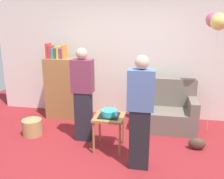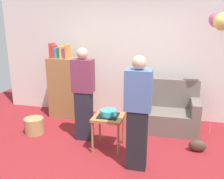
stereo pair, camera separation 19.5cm
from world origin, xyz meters
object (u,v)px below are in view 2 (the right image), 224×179
at_px(wicker_basket, 34,126).
at_px(handbag, 197,146).
at_px(bookshelf, 68,87).
at_px(side_table, 108,121).
at_px(balloon_bunch, 220,21).
at_px(person_blowing_candles, 83,94).
at_px(birthday_cake, 108,113).
at_px(couch, 169,112).
at_px(person_holding_cake, 138,113).

distance_m(wicker_basket, handbag, 2.93).
distance_m(bookshelf, side_table, 1.70).
bearing_deg(balloon_bunch, person_blowing_candles, -161.64).
relative_size(person_blowing_candles, wicker_basket, 4.53).
bearing_deg(bookshelf, side_table, -44.27).
xyz_separation_m(birthday_cake, wicker_basket, (-1.50, 0.22, -0.47)).
bearing_deg(bookshelf, couch, -4.10).
bearing_deg(bookshelf, person_blowing_candles, -52.95).
height_order(handbag, balloon_bunch, balloon_bunch).
distance_m(bookshelf, handbag, 2.86).
bearing_deg(side_table, wicker_basket, 171.53).
xyz_separation_m(birthday_cake, person_blowing_candles, (-0.51, 0.25, 0.21)).
xyz_separation_m(couch, wicker_basket, (-2.45, -0.80, -0.19)).
distance_m(bookshelf, balloon_bunch, 3.20).
relative_size(person_blowing_candles, balloon_bunch, 0.74).
bearing_deg(wicker_basket, handbag, 0.25).
xyz_separation_m(couch, birthday_cake, (-0.95, -1.03, 0.28)).
height_order(bookshelf, balloon_bunch, balloon_bunch).
bearing_deg(person_holding_cake, wicker_basket, -31.12).
distance_m(side_table, wicker_basket, 1.55).
xyz_separation_m(side_table, wicker_basket, (-1.50, 0.22, -0.34)).
xyz_separation_m(bookshelf, side_table, (1.21, -1.18, -0.20)).
bearing_deg(side_table, couch, 47.23).
distance_m(couch, birthday_cake, 1.43).
xyz_separation_m(person_blowing_candles, person_holding_cake, (1.04, -0.69, 0.00)).
distance_m(side_table, birthday_cake, 0.14).
xyz_separation_m(couch, bookshelf, (-2.16, 0.15, 0.34)).
bearing_deg(handbag, bookshelf, 160.33).
height_order(birthday_cake, person_holding_cake, person_holding_cake).
height_order(wicker_basket, handbag, wicker_basket).
relative_size(couch, person_blowing_candles, 0.67).
xyz_separation_m(bookshelf, handbag, (2.64, -0.94, -0.58)).
distance_m(side_table, person_blowing_candles, 0.66).
xyz_separation_m(birthday_cake, balloon_bunch, (1.68, 0.97, 1.43)).
relative_size(person_holding_cake, wicker_basket, 4.53).
bearing_deg(balloon_bunch, handbag, -108.44).
bearing_deg(side_table, person_blowing_candles, 154.01).
height_order(birthday_cake, balloon_bunch, balloon_bunch).
xyz_separation_m(wicker_basket, balloon_bunch, (3.18, 0.75, 1.90)).
bearing_deg(person_blowing_candles, person_holding_cake, -40.57).
bearing_deg(bookshelf, handbag, -19.67).
relative_size(side_table, wicker_basket, 1.59).
bearing_deg(birthday_cake, side_table, -74.81).
distance_m(birthday_cake, balloon_bunch, 2.41).
bearing_deg(couch, balloon_bunch, -4.31).
distance_m(handbag, balloon_bunch, 2.10).
relative_size(bookshelf, wicker_basket, 4.47).
bearing_deg(handbag, couch, 121.42).
height_order(couch, wicker_basket, couch).
bearing_deg(bookshelf, person_holding_cake, -42.97).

